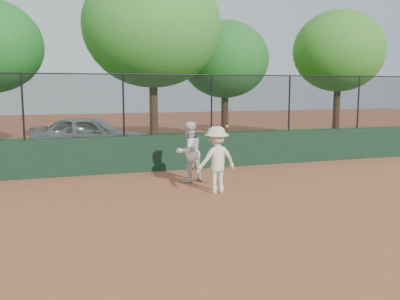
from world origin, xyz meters
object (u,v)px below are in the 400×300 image
object	(u,v)px
player_main	(216,160)
parked_car	(91,135)
tree_4	(339,51)
player_second	(189,152)
tree_2	(153,27)
tree_3	(225,60)

from	to	relation	value
player_main	parked_car	bearing A→B (deg)	107.53
tree_4	parked_car	bearing A→B (deg)	-177.48
player_second	player_main	world-z (taller)	player_main
tree_2	player_second	bearing A→B (deg)	-93.82
tree_2	tree_4	xyz separation A→B (m)	(9.62, 0.50, -0.72)
player_main	tree_4	world-z (taller)	tree_4
tree_4	player_second	bearing A→B (deg)	-145.13
parked_car	player_second	size ratio (longest dim) A/B	2.69
parked_car	tree_3	distance (m)	7.77
player_second	tree_2	bearing A→B (deg)	-112.27
player_main	tree_3	world-z (taller)	tree_3
parked_car	tree_4	distance (m)	12.87
player_second	tree_2	xyz separation A→B (m)	(0.43, 6.51, 4.38)
parked_car	tree_2	world-z (taller)	tree_2
parked_car	tree_3	size ratio (longest dim) A/B	0.79
tree_3	tree_4	size ratio (longest dim) A/B	0.92
parked_car	player_main	bearing A→B (deg)	-138.77
player_second	player_main	distance (m)	1.55
tree_2	tree_4	distance (m)	9.66
player_main	tree_3	xyz separation A→B (m)	(4.23, 9.98, 3.23)
parked_car	player_main	distance (m)	8.38
player_second	tree_4	bearing A→B (deg)	-163.59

